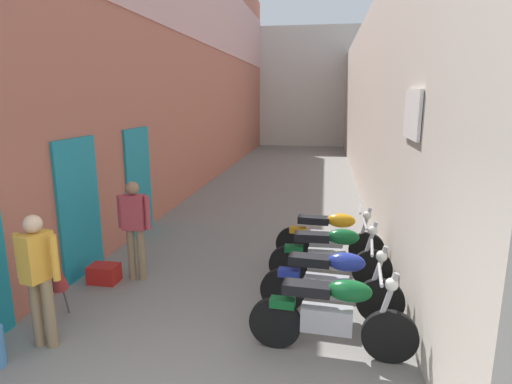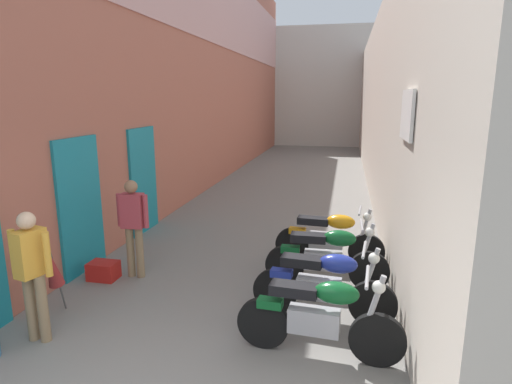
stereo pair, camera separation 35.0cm
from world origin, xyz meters
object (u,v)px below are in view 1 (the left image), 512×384
(motorcycle_fourth, at_px, (330,236))
(motorcycle_nearest, at_px, (332,313))
(pedestrian_mid_alley, at_px, (134,223))
(motorcycle_third, at_px, (331,254))
(plastic_crate, at_px, (104,274))
(pedestrian_by_doorway, at_px, (38,271))
(umbrella_leaning, at_px, (56,271))
(motorcycle_second, at_px, (331,281))

(motorcycle_fourth, bearing_deg, motorcycle_nearest, -90.00)
(pedestrian_mid_alley, bearing_deg, motorcycle_third, 4.69)
(motorcycle_nearest, bearing_deg, plastic_crate, 158.36)
(pedestrian_by_doorway, distance_m, pedestrian_mid_alley, 1.94)
(pedestrian_by_doorway, bearing_deg, plastic_crate, 96.91)
(motorcycle_third, height_order, pedestrian_mid_alley, pedestrian_mid_alley)
(motorcycle_nearest, bearing_deg, motorcycle_third, 90.00)
(pedestrian_mid_alley, height_order, umbrella_leaning, pedestrian_mid_alley)
(umbrella_leaning, bearing_deg, plastic_crate, 91.27)
(pedestrian_by_doorway, xyz_separation_m, umbrella_leaning, (-0.18, 0.56, -0.24))
(motorcycle_third, height_order, pedestrian_by_doorway, pedestrian_by_doorway)
(motorcycle_third, distance_m, motorcycle_fourth, 0.89)
(motorcycle_fourth, bearing_deg, motorcycle_third, -90.00)
(motorcycle_nearest, bearing_deg, umbrella_leaning, 176.61)
(motorcycle_nearest, xyz_separation_m, umbrella_leaning, (-3.43, 0.20, 0.18))
(motorcycle_fourth, relative_size, pedestrian_by_doorway, 1.18)
(pedestrian_mid_alley, distance_m, plastic_crate, 0.92)
(pedestrian_by_doorway, relative_size, umbrella_leaning, 1.63)
(motorcycle_third, xyz_separation_m, pedestrian_mid_alley, (-2.99, -0.25, 0.42))
(motorcycle_second, height_order, umbrella_leaning, motorcycle_second)
(plastic_crate, bearing_deg, umbrella_leaning, -88.73)
(motorcycle_second, relative_size, pedestrian_by_doorway, 1.18)
(umbrella_leaning, bearing_deg, motorcycle_fourth, 36.08)
(pedestrian_mid_alley, relative_size, plastic_crate, 3.57)
(motorcycle_nearest, distance_m, motorcycle_third, 1.81)
(motorcycle_second, bearing_deg, umbrella_leaning, -169.59)
(motorcycle_nearest, distance_m, umbrella_leaning, 3.44)
(motorcycle_second, relative_size, umbrella_leaning, 1.91)
(pedestrian_by_doorway, height_order, plastic_crate, pedestrian_by_doorway)
(motorcycle_third, xyz_separation_m, umbrella_leaning, (-3.43, -1.61, 0.18))
(motorcycle_third, bearing_deg, plastic_crate, -172.66)
(plastic_crate, height_order, umbrella_leaning, umbrella_leaning)
(motorcycle_nearest, relative_size, motorcycle_third, 1.00)
(motorcycle_nearest, distance_m, motorcycle_fourth, 2.70)
(plastic_crate, bearing_deg, motorcycle_third, 7.34)
(motorcycle_nearest, xyz_separation_m, plastic_crate, (-3.45, 1.37, -0.36))
(pedestrian_mid_alley, relative_size, umbrella_leaning, 1.63)
(pedestrian_by_doorway, bearing_deg, umbrella_leaning, 108.20)
(motorcycle_second, xyz_separation_m, umbrella_leaning, (-3.43, -0.63, 0.18))
(motorcycle_second, xyz_separation_m, pedestrian_by_doorway, (-3.24, -1.19, 0.42))
(motorcycle_third, bearing_deg, motorcycle_fourth, 90.00)
(motorcycle_nearest, xyz_separation_m, motorcycle_fourth, (-0.00, 2.70, 0.00))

